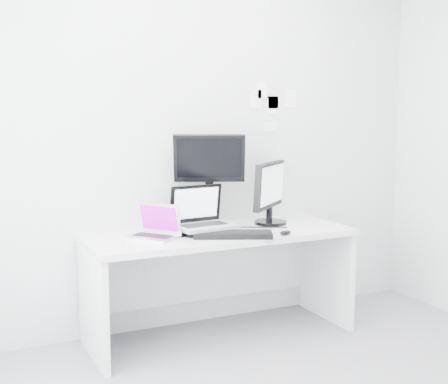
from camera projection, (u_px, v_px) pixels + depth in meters
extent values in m
plane|color=silver|center=(199.00, 137.00, 4.30)|extent=(3.60, 0.00, 3.60)
cube|color=silver|center=(220.00, 284.00, 4.12)|extent=(1.80, 0.70, 0.73)
cube|color=silver|center=(152.00, 221.00, 3.82)|extent=(0.37, 0.38, 0.23)
cube|color=black|center=(179.00, 217.00, 4.19)|extent=(0.10, 0.10, 0.15)
cube|color=#9D9EA4|center=(205.00, 209.00, 4.01)|extent=(0.41, 0.34, 0.32)
cube|color=black|center=(209.00, 179.00, 4.20)|extent=(0.52, 0.36, 0.67)
cube|color=black|center=(271.00, 192.00, 4.32)|extent=(0.53, 0.51, 0.46)
cube|color=black|center=(233.00, 234.00, 3.89)|extent=(0.53, 0.37, 0.03)
ellipsoid|color=black|center=(285.00, 233.00, 3.96)|extent=(0.11, 0.09, 0.03)
cube|color=white|center=(255.00, 99.00, 4.45)|extent=(0.10, 0.00, 0.14)
cube|color=white|center=(273.00, 105.00, 4.52)|extent=(0.09, 0.00, 0.13)
cube|color=white|center=(290.00, 98.00, 4.58)|extent=(0.10, 0.00, 0.14)
cube|color=white|center=(271.00, 126.00, 4.53)|extent=(0.11, 0.00, 0.08)
cube|color=white|center=(263.00, 90.00, 4.47)|extent=(0.08, 0.00, 0.13)
cube|color=white|center=(273.00, 102.00, 4.52)|extent=(0.12, 0.00, 0.10)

